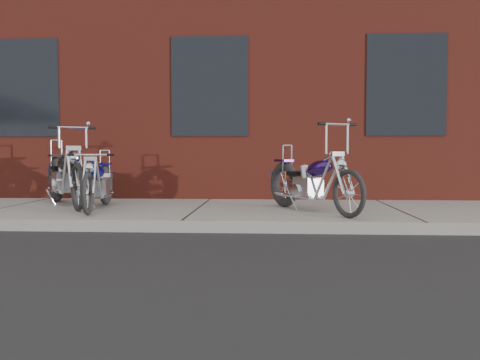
{
  "coord_description": "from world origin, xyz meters",
  "views": [
    {
      "loc": [
        1.1,
        -6.21,
        0.99
      ],
      "look_at": [
        0.68,
        0.8,
        0.62
      ],
      "focal_mm": 38.0,
      "sensor_mm": 36.0,
      "label": 1
    }
  ],
  "objects": [
    {
      "name": "ground",
      "position": [
        0.0,
        0.0,
        0.0
      ],
      "size": [
        120.0,
        120.0,
        0.0
      ],
      "primitive_type": "plane",
      "color": "#272727",
      "rests_on": "ground"
    },
    {
      "name": "chopper_blue",
      "position": [
        -1.48,
        1.25,
        0.52
      ],
      "size": [
        0.54,
        2.03,
        0.88
      ],
      "rotation": [
        0.0,
        0.0,
        -1.42
      ],
      "color": "black",
      "rests_on": "sidewalk"
    },
    {
      "name": "building_brick",
      "position": [
        0.0,
        8.0,
        4.0
      ],
      "size": [
        22.0,
        10.0,
        8.0
      ],
      "primitive_type": "cube",
      "color": "maroon",
      "rests_on": "ground"
    },
    {
      "name": "chopper_third",
      "position": [
        -2.17,
        1.68,
        0.59
      ],
      "size": [
        1.44,
        2.1,
        1.24
      ],
      "rotation": [
        0.0,
        0.0,
        -0.99
      ],
      "color": "black",
      "rests_on": "sidewalk"
    },
    {
      "name": "sidewalk",
      "position": [
        0.0,
        1.5,
        0.07
      ],
      "size": [
        22.0,
        3.0,
        0.15
      ],
      "primitive_type": "cube",
      "color": "gray",
      "rests_on": "ground"
    },
    {
      "name": "chopper_purple",
      "position": [
        1.69,
        1.09,
        0.55
      ],
      "size": [
        1.22,
        1.95,
        1.24
      ],
      "rotation": [
        0.0,
        0.0,
        -1.03
      ],
      "color": "black",
      "rests_on": "sidewalk"
    }
  ]
}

